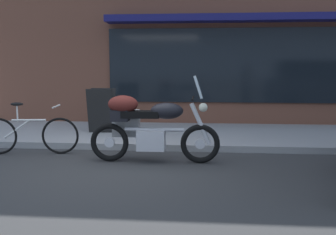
{
  "coord_description": "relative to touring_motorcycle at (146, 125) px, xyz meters",
  "views": [
    {
      "loc": [
        1.45,
        -5.7,
        1.52
      ],
      "look_at": [
        0.88,
        0.49,
        0.7
      ],
      "focal_mm": 41.2,
      "sensor_mm": 36.0,
      "label": 1
    }
  ],
  "objects": [
    {
      "name": "ground_plane",
      "position": [
        -0.55,
        -0.32,
        -0.6
      ],
      "size": [
        80.0,
        80.0,
        0.0
      ],
      "primitive_type": "plane",
      "color": "#333333"
    },
    {
      "name": "touring_motorcycle",
      "position": [
        0.0,
        0.0,
        0.0
      ],
      "size": [
        2.08,
        0.66,
        1.39
      ],
      "color": "black",
      "rests_on": "ground_plane"
    },
    {
      "name": "parked_bicycle",
      "position": [
        -2.12,
        0.35,
        -0.24
      ],
      "size": [
        1.7,
        0.48,
        0.91
      ],
      "color": "black",
      "rests_on": "ground_plane"
    },
    {
      "name": "sandwich_board_sign",
      "position": [
        -1.26,
        1.99,
        -0.01
      ],
      "size": [
        0.55,
        0.41,
        0.94
      ],
      "color": "black",
      "rests_on": "sidewalk_curb"
    }
  ]
}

